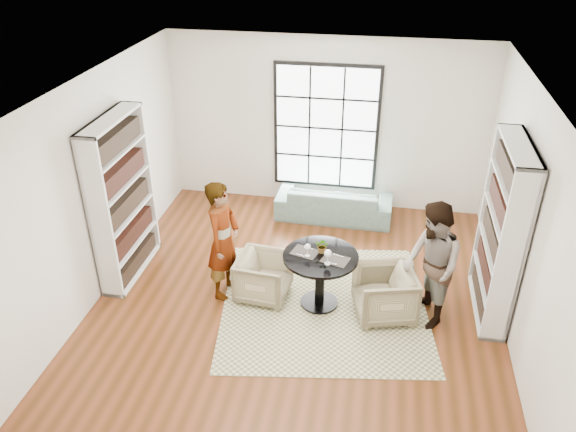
% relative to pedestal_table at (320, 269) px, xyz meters
% --- Properties ---
extents(ground, '(6.00, 6.00, 0.00)m').
position_rel_pedestal_table_xyz_m(ground, '(-0.31, 0.02, -0.58)').
color(ground, brown).
extents(room_shell, '(6.00, 6.01, 6.00)m').
position_rel_pedestal_table_xyz_m(room_shell, '(-0.31, 0.56, 0.68)').
color(room_shell, silver).
rests_on(room_shell, ground).
extents(rug, '(3.14, 3.14, 0.01)m').
position_rel_pedestal_table_xyz_m(rug, '(0.07, -0.00, -0.57)').
color(rug, beige).
rests_on(rug, ground).
extents(pedestal_table, '(1.00, 1.00, 0.80)m').
position_rel_pedestal_table_xyz_m(pedestal_table, '(0.00, 0.00, 0.00)').
color(pedestal_table, black).
rests_on(pedestal_table, ground).
extents(sofa, '(2.00, 0.82, 0.58)m').
position_rel_pedestal_table_xyz_m(sofa, '(-0.07, 2.47, -0.29)').
color(sofa, slate).
rests_on(sofa, ground).
extents(armchair_left, '(0.77, 0.75, 0.64)m').
position_rel_pedestal_table_xyz_m(armchair_left, '(-0.79, 0.04, -0.26)').
color(armchair_left, tan).
rests_on(armchair_left, ground).
extents(armchair_right, '(0.93, 0.91, 0.70)m').
position_rel_pedestal_table_xyz_m(armchair_right, '(0.87, -0.07, -0.23)').
color(armchair_right, tan).
rests_on(armchair_right, ground).
extents(person_left, '(0.51, 0.69, 1.72)m').
position_rel_pedestal_table_xyz_m(person_left, '(-1.34, 0.04, 0.28)').
color(person_left, gray).
rests_on(person_left, ground).
extents(person_right, '(0.89, 1.00, 1.71)m').
position_rel_pedestal_table_xyz_m(person_right, '(1.42, -0.07, 0.28)').
color(person_right, gray).
rests_on(person_right, ground).
extents(placemat_left, '(0.40, 0.35, 0.01)m').
position_rel_pedestal_table_xyz_m(placemat_left, '(-0.21, 0.04, 0.22)').
color(placemat_left, '#292724').
rests_on(placemat_left, pedestal_table).
extents(placemat_right, '(0.40, 0.35, 0.01)m').
position_rel_pedestal_table_xyz_m(placemat_right, '(0.20, -0.08, 0.22)').
color(placemat_right, '#292724').
rests_on(placemat_right, pedestal_table).
extents(cutlery_left, '(0.20, 0.25, 0.01)m').
position_rel_pedestal_table_xyz_m(cutlery_left, '(-0.21, 0.04, 0.23)').
color(cutlery_left, silver).
rests_on(cutlery_left, placemat_left).
extents(cutlery_right, '(0.20, 0.25, 0.01)m').
position_rel_pedestal_table_xyz_m(cutlery_right, '(0.20, -0.08, 0.23)').
color(cutlery_right, silver).
rests_on(cutlery_right, placemat_right).
extents(wine_glass_left, '(0.08, 0.08, 0.18)m').
position_rel_pedestal_table_xyz_m(wine_glass_left, '(-0.17, -0.05, 0.35)').
color(wine_glass_left, silver).
rests_on(wine_glass_left, pedestal_table).
extents(wine_glass_right, '(0.10, 0.10, 0.21)m').
position_rel_pedestal_table_xyz_m(wine_glass_right, '(0.11, -0.18, 0.37)').
color(wine_glass_right, silver).
rests_on(wine_glass_right, pedestal_table).
extents(flower_centerpiece, '(0.21, 0.19, 0.20)m').
position_rel_pedestal_table_xyz_m(flower_centerpiece, '(0.01, 0.08, 0.32)').
color(flower_centerpiece, gray).
rests_on(flower_centerpiece, pedestal_table).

